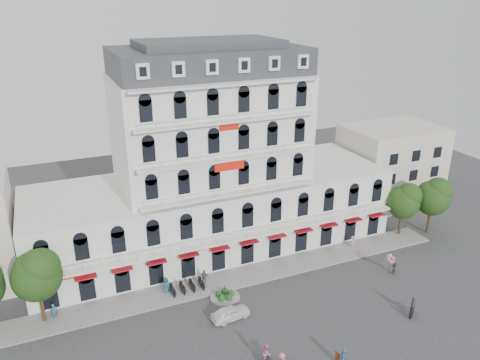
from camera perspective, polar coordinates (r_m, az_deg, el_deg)
name	(u,v)px	position (r m, az deg, el deg)	size (l,w,h in m)	color
ground	(275,325)	(48.68, 4.32, -17.19)	(120.00, 120.00, 0.00)	#38383A
sidewalk	(240,277)	(55.18, -0.04, -11.75)	(53.00, 4.00, 0.16)	gray
main_building	(211,172)	(58.15, -3.52, 1.00)	(45.00, 15.00, 25.80)	silver
flank_building_east	(390,164)	(75.84, 17.84, 1.82)	(14.00, 10.00, 12.00)	beige
traffic_island	(225,296)	(51.87, -1.84, -13.98)	(3.20, 3.20, 1.60)	gray
parked_scooter_row	(188,291)	(53.33, -6.41, -13.34)	(4.40, 1.80, 1.10)	black
tree_west_inner	(37,273)	(49.58, -23.55, -10.38)	(4.76, 4.76, 8.25)	#382314
tree_east_inner	(404,200)	(65.48, 19.36, -2.29)	(4.40, 4.37, 7.57)	#382314
tree_east_outer	(433,195)	(67.37, 22.50, -1.75)	(4.65, 4.65, 8.05)	#382314
parked_car	(231,313)	(48.91, -1.15, -15.87)	(1.63, 4.06, 1.38)	white
rider_southwest	(267,354)	(43.74, 3.27, -20.46)	(1.01, 1.59, 2.31)	black
rider_east	(343,358)	(44.60, 12.49, -20.46)	(0.76, 1.66, 1.99)	maroon
rider_northeast	(412,306)	(52.06, 20.28, -14.26)	(1.38, 1.23, 2.22)	black
pedestrian_left	(166,285)	(52.91, -9.00, -12.55)	(0.93, 0.61, 1.91)	navy
pedestrian_mid	(204,277)	(53.93, -4.38, -11.70)	(1.02, 0.43, 1.75)	#525057
pedestrian_right	(353,242)	(62.26, 13.59, -7.38)	(1.11, 0.64, 1.72)	pink
pedestrian_far	(54,312)	(52.12, -21.68, -14.69)	(0.66, 0.44, 1.82)	#285C7A
balloon_vendor	(393,265)	(57.96, 18.12, -9.77)	(1.30, 1.23, 2.45)	#525459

